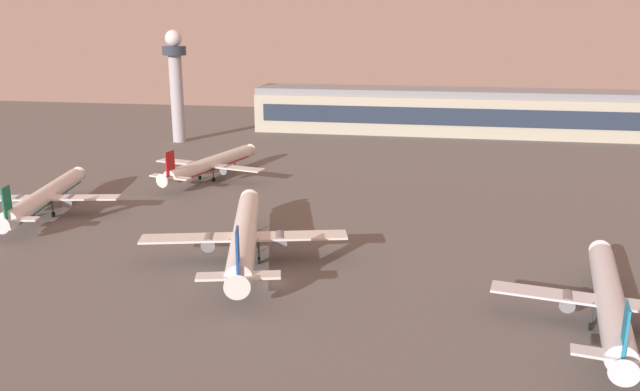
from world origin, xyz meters
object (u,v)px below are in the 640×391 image
(control_tower, at_px, (176,78))
(airplane_far_stand, at_px, (245,235))
(airplane_mid_apron, at_px, (610,300))
(airplane_taxiway_distant, at_px, (45,197))
(airplane_near_gate, at_px, (210,164))

(control_tower, bearing_deg, airplane_far_stand, -61.85)
(airplane_mid_apron, bearing_deg, control_tower, 142.72)
(airplane_far_stand, distance_m, airplane_taxiway_distant, 52.95)
(control_tower, distance_m, airplane_taxiway_distant, 88.35)
(control_tower, relative_size, airplane_near_gate, 0.94)
(control_tower, bearing_deg, airplane_near_gate, -59.27)
(airplane_mid_apron, relative_size, airplane_taxiway_distant, 0.98)
(control_tower, relative_size, airplane_taxiway_distant, 0.93)
(control_tower, bearing_deg, airplane_mid_apron, -46.96)
(airplane_mid_apron, relative_size, airplane_near_gate, 0.98)
(airplane_mid_apron, bearing_deg, airplane_far_stand, 174.50)
(airplane_near_gate, bearing_deg, airplane_far_stand, -50.25)
(airplane_mid_apron, relative_size, airplane_far_stand, 0.88)
(control_tower, xyz_separation_m, airplane_taxiway_distant, (5.79, -86.33, -17.86))
(control_tower, height_order, airplane_near_gate, control_tower)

